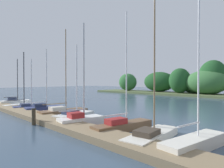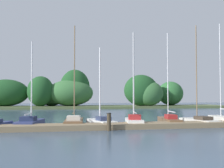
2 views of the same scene
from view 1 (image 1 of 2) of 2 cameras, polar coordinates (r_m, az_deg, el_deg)
dock_pier at (r=14.77m, az=-17.61°, el=-10.01°), size 29.44×1.80×0.35m
far_shore at (r=41.63m, az=26.65°, el=0.23°), size 55.85×8.13×6.98m
sailboat_0 at (r=26.90m, az=-26.10°, el=-4.69°), size 2.00×3.55×5.66m
sailboat_1 at (r=24.39m, az=-24.46°, el=-5.32°), size 1.36×4.09×6.23m
sailboat_2 at (r=21.90m, az=-22.76°, el=-6.13°), size 1.70×3.34×5.23m
sailboat_3 at (r=20.21m, az=-18.94°, el=-6.59°), size 1.91×3.79×6.11m
sailboat_4 at (r=17.65m, az=-13.82°, el=-7.68°), size 1.66×4.41×7.46m
sailboat_5 at (r=15.94m, az=-10.64°, el=-8.60°), size 1.85×4.01×5.83m
sailboat_6 at (r=13.52m, az=-8.73°, el=-9.88°), size 1.60×3.34×6.86m
sailboat_7 at (r=11.91m, az=3.49°, el=-11.76°), size 1.46×4.33×7.12m
sailboat_8 at (r=10.27m, az=11.72°, el=-14.07°), size 1.66×4.33×7.75m
sailboat_9 at (r=9.50m, az=23.43°, el=-15.11°), size 1.46×4.09×8.02m
mooring_piling_1 at (r=14.30m, az=-21.84°, el=-8.80°), size 0.29×0.29×1.12m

